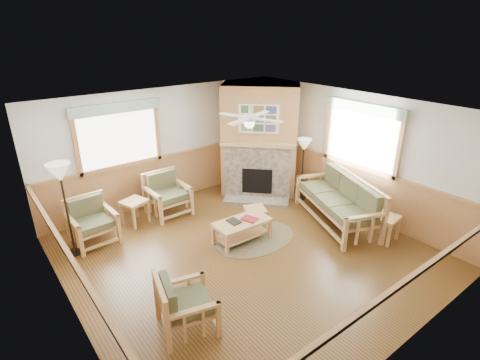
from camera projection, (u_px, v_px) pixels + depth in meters
floor at (246, 253)px, 7.05m from camera, size 6.00×6.00×0.01m
ceiling at (247, 110)px, 6.00m from camera, size 6.00×6.00×0.01m
wall_back at (166, 146)px, 8.71m from camera, size 6.00×0.02×2.70m
wall_front at (407, 270)px, 4.33m from camera, size 6.00×0.02×2.70m
wall_left at (65, 244)px, 4.83m from camera, size 0.02×6.00×2.70m
wall_right at (353, 153)px, 8.21m from camera, size 0.02×6.00×2.70m
wainscot at (246, 227)px, 6.83m from camera, size 6.00×6.00×1.10m
fireplace at (260, 140)px, 9.17m from camera, size 3.11×3.11×2.70m
window_back at (114, 101)px, 7.61m from camera, size 1.90×0.16×1.50m
window_right at (367, 101)px, 7.59m from camera, size 0.16×1.90×1.50m
ceiling_fan at (250, 107)px, 6.40m from camera, size 1.59×1.59×0.36m
sofa at (337, 201)px, 7.94m from camera, size 2.38×1.66×1.01m
armchair_back_left at (92, 222)px, 7.22m from camera, size 0.83×0.83×0.89m
armchair_back_right at (168, 194)px, 8.33m from camera, size 0.84×0.84×0.93m
armchair_left at (186, 303)px, 5.16m from camera, size 0.91×0.91×0.84m
coffee_table at (242, 231)px, 7.35m from camera, size 1.12×0.59×0.44m
end_table_chairs at (135, 212)px, 8.00m from camera, size 0.59×0.58×0.53m
end_table_sofa at (384, 228)px, 7.38m from camera, size 0.52×0.50×0.52m
footstool at (255, 216)px, 7.99m from camera, size 0.56×0.56×0.37m
braided_rug at (255, 238)px, 7.49m from camera, size 2.29×2.29×0.01m
floor_lamp_left at (67, 210)px, 6.69m from camera, size 0.50×0.50×1.80m
floor_lamp_right at (302, 169)px, 8.94m from camera, size 0.36×0.36×1.53m
book_red at (250, 218)px, 7.30m from camera, size 0.31×0.36×0.03m
book_dark at (234, 221)px, 7.22m from camera, size 0.21×0.28×0.03m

